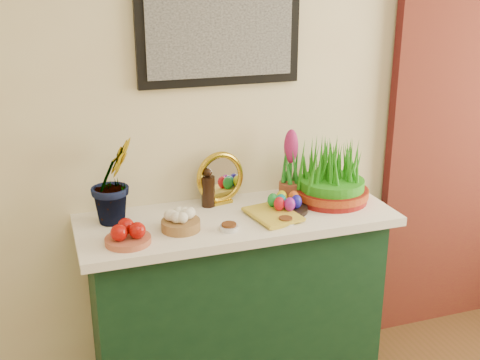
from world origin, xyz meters
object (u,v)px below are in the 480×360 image
object	(u,v)px
mirror	(220,178)
book	(255,218)
hyacinth_green	(112,167)
wheatgrass_sabzeh	(332,175)
sideboard	(237,306)

from	to	relation	value
mirror	book	bearing A→B (deg)	-75.05
hyacinth_green	mirror	distance (m)	0.51
book	wheatgrass_sabzeh	world-z (taller)	wheatgrass_sabzeh
mirror	wheatgrass_sabzeh	distance (m)	0.52
sideboard	hyacinth_green	distance (m)	0.88
sideboard	mirror	xyz separation A→B (m)	(-0.02, 0.17, 0.58)
book	sideboard	bearing A→B (deg)	107.42
mirror	book	distance (m)	0.30
hyacinth_green	sideboard	bearing A→B (deg)	-42.24
sideboard	hyacinth_green	world-z (taller)	hyacinth_green
mirror	hyacinth_green	bearing A→B (deg)	-172.20
sideboard	hyacinth_green	xyz separation A→B (m)	(-0.52, 0.10, 0.71)
hyacinth_green	wheatgrass_sabzeh	distance (m)	1.00
book	wheatgrass_sabzeh	distance (m)	0.46
hyacinth_green	wheatgrass_sabzeh	bearing A→B (deg)	-35.68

